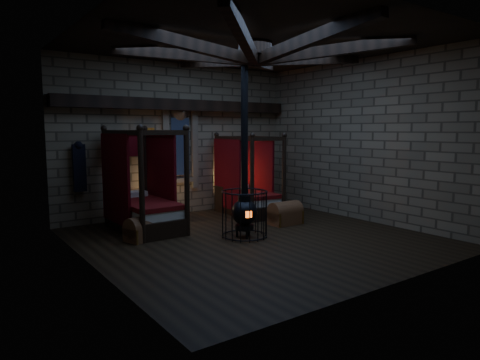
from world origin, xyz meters
TOP-DOWN VIEW (x-y plane):
  - room at (-0.00, 0.09)m, footprint 7.02×7.02m
  - bed_left at (-1.66, 2.20)m, footprint 1.26×2.30m
  - bed_right at (1.50, 2.32)m, footprint 1.30×2.19m
  - trunk_left at (-2.07, 1.25)m, footprint 0.84×0.66m
  - trunk_right at (1.48, 0.66)m, footprint 0.81×0.52m
  - nightstand_left at (-0.74, 3.10)m, footprint 0.42×0.40m
  - nightstand_right at (1.17, 3.00)m, footprint 0.50×0.48m
  - stove at (-0.14, 0.19)m, footprint 1.01×1.01m

SIDE VIEW (x-z plane):
  - trunk_left at x=-2.07m, z-range -0.03..0.51m
  - trunk_right at x=1.48m, z-range -0.03..0.56m
  - nightstand_left at x=-0.74m, z-range -0.06..0.75m
  - nightstand_right at x=1.17m, z-range -0.03..0.79m
  - bed_right at x=1.50m, z-range -0.55..1.64m
  - bed_left at x=-1.66m, z-range -0.60..1.77m
  - stove at x=-0.14m, z-range -1.40..2.65m
  - room at x=0.00m, z-range 1.60..5.89m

